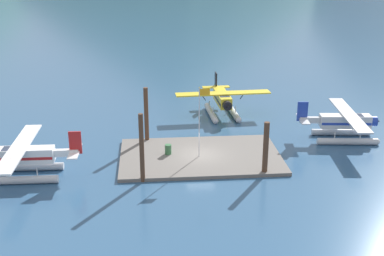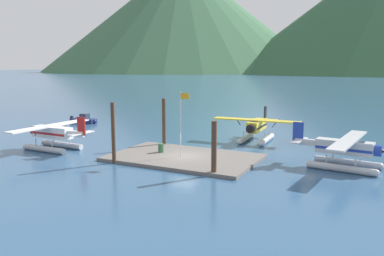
# 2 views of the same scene
# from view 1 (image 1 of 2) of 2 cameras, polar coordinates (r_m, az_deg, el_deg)

# --- Properties ---
(ground_plane) EXTENTS (1200.00, 1200.00, 0.00)m
(ground_plane) POSITION_cam_1_polar(r_m,az_deg,el_deg) (44.79, 0.95, -3.40)
(ground_plane) COLOR #2D5175
(dock_platform) EXTENTS (14.17, 8.92, 0.30)m
(dock_platform) POSITION_cam_1_polar(r_m,az_deg,el_deg) (44.73, 0.95, -3.22)
(dock_platform) COLOR #66605B
(dock_platform) RESTS_ON ground
(piling_near_left) EXTENTS (0.37, 0.37, 5.70)m
(piling_near_left) POSITION_cam_1_polar(r_m,az_deg,el_deg) (39.49, -5.72, -2.32)
(piling_near_left) COLOR #4C3323
(piling_near_left) RESTS_ON ground
(piling_near_right) EXTENTS (0.45, 0.45, 4.57)m
(piling_near_right) POSITION_cam_1_polar(r_m,az_deg,el_deg) (41.12, 8.36, -2.36)
(piling_near_right) COLOR #4C3323
(piling_near_right) RESTS_ON ground
(piling_far_left) EXTENTS (0.41, 0.41, 5.43)m
(piling_far_left) POSITION_cam_1_polar(r_m,az_deg,el_deg) (47.53, -5.20, 1.42)
(piling_far_left) COLOR #4C3323
(piling_far_left) RESTS_ON ground
(flagpole) EXTENTS (0.95, 0.10, 6.33)m
(flagpole) POSITION_cam_1_polar(r_m,az_deg,el_deg) (42.97, 0.99, 1.59)
(flagpole) COLOR silver
(flagpole) RESTS_ON dock_platform
(fuel_drum) EXTENTS (0.62, 0.62, 0.88)m
(fuel_drum) POSITION_cam_1_polar(r_m,az_deg,el_deg) (44.71, -2.72, -2.43)
(fuel_drum) COLOR #33663D
(fuel_drum) RESTS_ON dock_platform
(seaplane_white_port_aft) EXTENTS (7.98, 10.42, 3.84)m
(seaplane_white_port_aft) POSITION_cam_1_polar(r_m,az_deg,el_deg) (42.76, -18.52, -3.37)
(seaplane_white_port_aft) COLOR #B7BABF
(seaplane_white_port_aft) RESTS_ON ground
(seaplane_yellow_bow_right) EXTENTS (10.45, 7.98, 3.84)m
(seaplane_yellow_bow_right) POSITION_cam_1_polar(r_m,az_deg,el_deg) (55.61, 3.47, 3.01)
(seaplane_yellow_bow_right) COLOR #B7BABF
(seaplane_yellow_bow_right) RESTS_ON ground
(seaplane_silver_stbd_fwd) EXTENTS (7.96, 10.49, 3.84)m
(seaplane_silver_stbd_fwd) POSITION_cam_1_polar(r_m,az_deg,el_deg) (50.51, 16.97, 0.37)
(seaplane_silver_stbd_fwd) COLOR #B7BABF
(seaplane_silver_stbd_fwd) RESTS_ON ground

